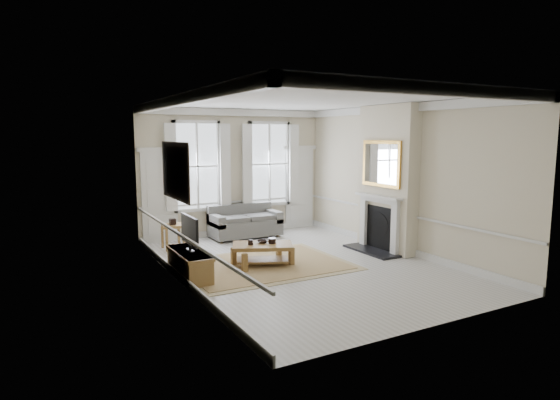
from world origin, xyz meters
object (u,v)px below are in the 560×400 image
coffee_table (263,248)px  sofa (244,224)px  side_table (173,229)px  tv_stand (190,264)px

coffee_table → sofa: bearing=97.3°
side_table → coffee_table: 2.64m
side_table → tv_stand: size_ratio=0.41×
coffee_table → side_table: bearing=141.7°
side_table → coffee_table: size_ratio=0.42×
side_table → sofa: bearing=11.0°
sofa → tv_stand: size_ratio=1.28×
sofa → side_table: (-2.05, -0.40, 0.12)m
sofa → side_table: 2.09m
side_table → tv_stand: bearing=-98.5°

